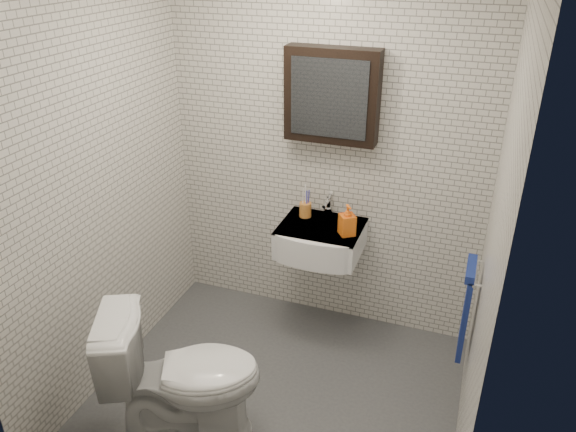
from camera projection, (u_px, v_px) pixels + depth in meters
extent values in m
cube|color=#46494D|center=(274.00, 397.00, 3.53)|extent=(2.20, 2.00, 0.01)
cube|color=silver|center=(325.00, 158.00, 3.81)|extent=(2.20, 0.02, 2.50)
cube|color=silver|center=(176.00, 334.00, 2.13)|extent=(2.20, 0.02, 2.50)
cube|color=silver|center=(98.00, 192.00, 3.31)|extent=(0.02, 2.00, 2.50)
cube|color=silver|center=(490.00, 258.00, 2.64)|extent=(0.02, 2.00, 2.50)
cube|color=white|center=(321.00, 239.00, 3.83)|extent=(0.55, 0.45, 0.20)
cylinder|color=silver|center=(322.00, 226.00, 3.81)|extent=(0.31, 0.31, 0.02)
cylinder|color=silver|center=(322.00, 225.00, 3.80)|extent=(0.04, 0.04, 0.01)
cube|color=white|center=(321.00, 226.00, 3.79)|extent=(0.55, 0.45, 0.01)
cylinder|color=silver|center=(328.00, 212.00, 3.91)|extent=(0.06, 0.06, 0.06)
cylinder|color=silver|center=(329.00, 204.00, 3.88)|extent=(0.03, 0.03, 0.08)
cylinder|color=silver|center=(326.00, 203.00, 3.82)|extent=(0.02, 0.12, 0.02)
cube|color=silver|center=(330.00, 195.00, 3.89)|extent=(0.02, 0.09, 0.01)
cube|color=black|center=(332.00, 96.00, 3.53)|extent=(0.60, 0.14, 0.60)
cube|color=#3F444C|center=(329.00, 99.00, 3.47)|extent=(0.49, 0.01, 0.49)
cylinder|color=silver|center=(476.00, 272.00, 3.08)|extent=(0.02, 0.30, 0.02)
cylinder|color=silver|center=(481.00, 261.00, 3.18)|extent=(0.04, 0.02, 0.02)
cylinder|color=silver|center=(478.00, 285.00, 2.96)|extent=(0.04, 0.02, 0.02)
cube|color=navy|center=(466.00, 312.00, 3.20)|extent=(0.03, 0.26, 0.54)
cube|color=navy|center=(471.00, 269.00, 3.08)|extent=(0.05, 0.26, 0.05)
cylinder|color=#CA7C32|center=(305.00, 210.00, 3.89)|extent=(0.10, 0.10, 0.10)
cylinder|color=white|center=(303.00, 201.00, 3.85)|extent=(0.02, 0.03, 0.20)
cylinder|color=#393BB6|center=(307.00, 203.00, 3.85)|extent=(0.02, 0.02, 0.18)
cylinder|color=white|center=(305.00, 199.00, 3.87)|extent=(0.02, 0.04, 0.21)
cylinder|color=#393BB6|center=(309.00, 201.00, 3.86)|extent=(0.03, 0.04, 0.19)
imported|color=#EE5419|center=(347.00, 220.00, 3.63)|extent=(0.13, 0.13, 0.21)
imported|color=white|center=(184.00, 376.00, 3.10)|extent=(0.96, 0.79, 0.86)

